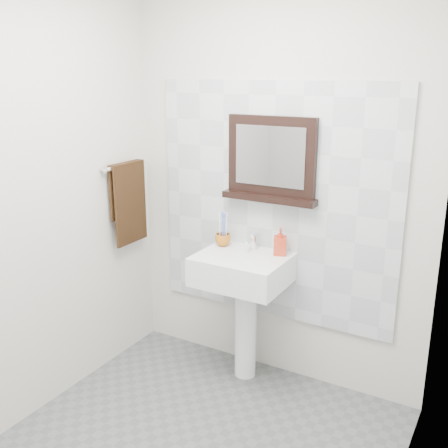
# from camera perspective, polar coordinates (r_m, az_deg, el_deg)

# --- Properties ---
(back_wall) EXTENTS (2.00, 0.01, 2.50)m
(back_wall) POSITION_cam_1_polar(r_m,az_deg,el_deg) (3.29, 5.54, 3.89)
(back_wall) COLOR beige
(back_wall) RESTS_ON ground
(left_wall) EXTENTS (0.01, 2.20, 2.50)m
(left_wall) POSITION_cam_1_polar(r_m,az_deg,el_deg) (3.04, -21.25, 1.80)
(left_wall) COLOR beige
(left_wall) RESTS_ON ground
(right_wall) EXTENTS (0.01, 2.20, 2.50)m
(right_wall) POSITION_cam_1_polar(r_m,az_deg,el_deg) (1.98, 18.73, -5.36)
(right_wall) COLOR beige
(right_wall) RESTS_ON ground
(splashback) EXTENTS (1.60, 0.02, 1.50)m
(splashback) POSITION_cam_1_polar(r_m,az_deg,el_deg) (3.30, 5.40, 2.16)
(splashback) COLOR silver
(splashback) RESTS_ON back_wall
(pedestal_sink) EXTENTS (0.55, 0.44, 0.96)m
(pedestal_sink) POSITION_cam_1_polar(r_m,az_deg,el_deg) (3.31, 2.06, -6.40)
(pedestal_sink) COLOR white
(pedestal_sink) RESTS_ON ground
(toothbrush_cup) EXTENTS (0.12, 0.12, 0.08)m
(toothbrush_cup) POSITION_cam_1_polar(r_m,az_deg,el_deg) (3.40, -0.12, -1.73)
(toothbrush_cup) COLOR #B06114
(toothbrush_cup) RESTS_ON pedestal_sink
(toothbrushes) EXTENTS (0.05, 0.04, 0.21)m
(toothbrushes) POSITION_cam_1_polar(r_m,az_deg,el_deg) (3.37, -0.07, -0.39)
(toothbrushes) COLOR white
(toothbrushes) RESTS_ON toothbrush_cup
(soap_dispenser) EXTENTS (0.10, 0.10, 0.17)m
(soap_dispenser) POSITION_cam_1_polar(r_m,az_deg,el_deg) (3.24, 6.14, -1.89)
(soap_dispenser) COLOR red
(soap_dispenser) RESTS_ON pedestal_sink
(framed_mirror) EXTENTS (0.61, 0.11, 0.52)m
(framed_mirror) POSITION_cam_1_polar(r_m,az_deg,el_deg) (3.22, 5.18, 6.81)
(framed_mirror) COLOR black
(framed_mirror) RESTS_ON back_wall
(towel_bar) EXTENTS (0.07, 0.40, 0.03)m
(towel_bar) POSITION_cam_1_polar(r_m,az_deg,el_deg) (3.53, -10.64, 6.29)
(towel_bar) COLOR silver
(towel_bar) RESTS_ON left_wall
(hand_towel) EXTENTS (0.06, 0.30, 0.55)m
(hand_towel) POSITION_cam_1_polar(r_m,az_deg,el_deg) (3.57, -10.38, 2.96)
(hand_towel) COLOR black
(hand_towel) RESTS_ON towel_bar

